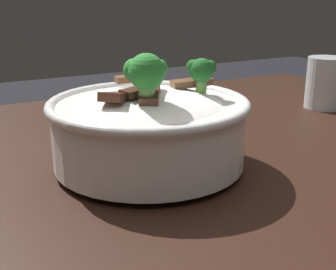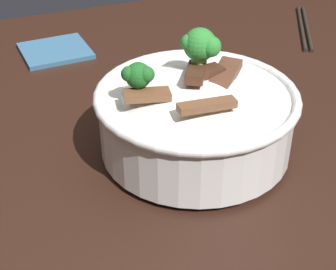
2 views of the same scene
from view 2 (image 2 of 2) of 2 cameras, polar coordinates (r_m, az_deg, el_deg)
dining_table at (r=0.80m, az=-1.09°, el=-5.95°), size 1.23×1.02×0.80m
rice_bowl at (r=0.65m, az=3.07°, el=2.43°), size 0.25×0.25×0.15m
chopsticks_pair at (r=1.09m, az=14.71°, el=11.35°), size 0.13×0.20×0.01m
folded_napkin at (r=0.98m, az=-12.25°, el=9.01°), size 0.12×0.12×0.01m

